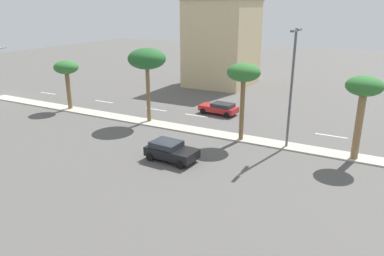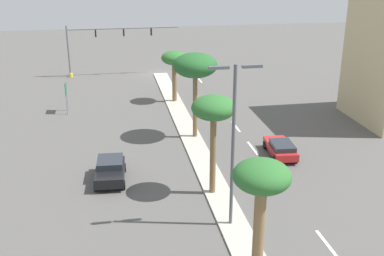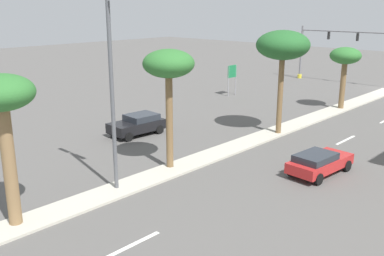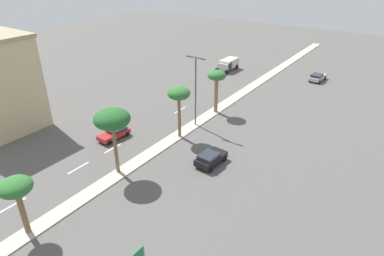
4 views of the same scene
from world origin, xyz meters
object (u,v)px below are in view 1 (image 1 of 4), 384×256
Objects in this scene: palm_tree_front at (66,69)px; palm_tree_far at (244,75)px; sedan_red_trailing at (219,108)px; palm_tree_center at (147,60)px; street_lamp_front at (292,80)px; commercial_building at (222,42)px; palm_tree_mid at (364,91)px; sedan_black_leading at (171,151)px.

palm_tree_far reaches higher than palm_tree_front.
palm_tree_front is at bearing -68.82° from sedan_red_trailing.
palm_tree_front is 1.26× the size of sedan_red_trailing.
sedan_red_trailing is at bearing 111.18° from palm_tree_front.
street_lamp_front is (0.52, 14.24, -0.58)m from palm_tree_center.
commercial_building is 1.86× the size of palm_tree_far.
palm_tree_mid reaches higher than palm_tree_front.
palm_tree_center is at bearing -136.44° from sedan_black_leading.
palm_tree_center is 0.77× the size of street_lamp_front.
palm_tree_front is (21.20, -9.61, -1.65)m from commercial_building.
palm_tree_far is at bearing -86.89° from street_lamp_front.
street_lamp_front is at bearing 87.91° from palm_tree_center.
street_lamp_front reaches higher than palm_tree_mid.
commercial_building is 23.34m from palm_tree_front.
street_lamp_front is (21.48, 15.37, -0.52)m from commercial_building.
street_lamp_front reaches higher than sedan_black_leading.
commercial_building is 2.90× the size of sedan_red_trailing.
street_lamp_front is at bearing 54.46° from sedan_red_trailing.
sedan_red_trailing is at bearing -142.91° from palm_tree_far.
palm_tree_front is at bearing -90.62° from street_lamp_front.
palm_tree_front is 0.74× the size of palm_tree_center.
street_lamp_front is 2.36× the size of sedan_black_leading.
commercial_building reaches higher than palm_tree_far.
commercial_building reaches higher than sedan_red_trailing.
commercial_building is 1.70× the size of palm_tree_center.
street_lamp_front is at bearing 89.38° from palm_tree_front.
palm_tree_front is 17.55m from sedan_red_trailing.
commercial_building is at bearing -152.32° from palm_tree_far.
sedan_black_leading reaches higher than sedan_red_trailing.
palm_tree_center is 1.15× the size of palm_tree_mid.
sedan_black_leading is at bearing 43.56° from palm_tree_center.
sedan_red_trailing is (15.03, 6.34, -5.57)m from commercial_building.
palm_tree_front reaches higher than sedan_black_leading.
sedan_black_leading is at bearing -46.15° from street_lamp_front.
street_lamp_front is 12.19m from sedan_red_trailing.
palm_tree_center is (-0.25, 10.74, 1.71)m from palm_tree_front.
commercial_building is 3.09× the size of sedan_black_leading.
sedan_black_leading is (6.90, -7.18, -4.96)m from street_lamp_front.
palm_tree_front is 0.85× the size of palm_tree_mid.
street_lamp_front reaches higher than sedan_red_trailing.
street_lamp_front is at bearing 93.11° from palm_tree_far.
commercial_building is 1.31× the size of street_lamp_front.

